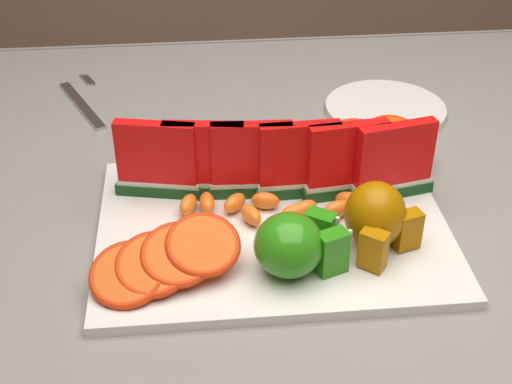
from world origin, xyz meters
The scene contains 11 objects.
table centered at (0.00, 0.00, 0.65)m, with size 1.40×0.90×0.75m.
tablecloth centered at (0.00, 0.00, 0.72)m, with size 1.53×1.03×0.20m.
platter centered at (-0.02, -0.06, 0.76)m, with size 0.40×0.30×0.01m.
apple_cluster centered at (-0.01, -0.14, 0.80)m, with size 0.10×0.09×0.07m.
pear_cluster centered at (0.09, -0.11, 0.81)m, with size 0.09×0.10×0.08m.
side_plate centered at (0.18, 0.22, 0.76)m, with size 0.21×0.21×0.01m.
fork centered at (-0.27, 0.29, 0.76)m, with size 0.09×0.19×0.00m.
watermelon_row centered at (-0.01, 0.00, 0.82)m, with size 0.39×0.07×0.10m.
orange_fan_front centered at (-0.14, -0.14, 0.79)m, with size 0.17×0.12×0.05m.
orange_fan_back centered at (0.01, 0.07, 0.79)m, with size 0.39×0.11×0.05m.
tangerine_segments centered at (-0.01, -0.04, 0.78)m, with size 0.22×0.07×0.02m.
Camera 1 is at (-0.10, -0.71, 1.26)m, focal length 50.00 mm.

